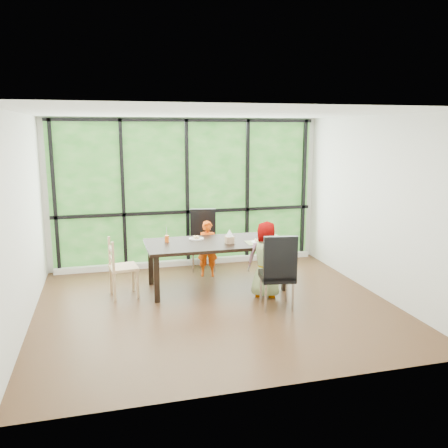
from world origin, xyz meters
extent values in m
plane|color=black|center=(0.00, 0.00, 0.00)|extent=(5.00, 5.00, 0.00)
plane|color=silver|center=(0.00, 2.25, 1.35)|extent=(5.00, 0.00, 5.00)
cube|color=#1B4E17|center=(0.00, 2.23, 1.35)|extent=(4.80, 0.02, 2.65)
cube|color=silver|center=(0.00, 2.15, 0.05)|extent=(4.80, 0.12, 0.10)
cube|color=black|center=(0.20, 0.78, 0.38)|extent=(2.28, 1.23, 0.75)
cube|color=black|center=(0.21, 1.78, 0.54)|extent=(0.54, 0.54, 1.08)
cube|color=black|center=(0.82, -0.28, 0.54)|extent=(0.53, 0.53, 1.08)
cube|color=tan|center=(-1.25, 0.75, 0.45)|extent=(0.45, 0.47, 0.90)
imported|color=#D34306|center=(0.20, 1.40, 0.48)|extent=(0.40, 0.31, 0.96)
imported|color=slate|center=(0.85, 0.19, 0.58)|extent=(0.66, 0.55, 1.15)
cube|color=tan|center=(0.84, 0.55, 0.75)|extent=(0.41, 0.30, 0.01)
cylinder|color=white|center=(-0.07, 1.04, 0.76)|extent=(0.24, 0.24, 0.02)
cylinder|color=white|center=(0.82, 0.58, 0.76)|extent=(0.22, 0.22, 0.01)
cylinder|color=orange|center=(-0.56, 0.96, 0.80)|extent=(0.07, 0.07, 0.10)
cylinder|color=#5CD92B|center=(1.08, 0.49, 0.81)|extent=(0.08, 0.08, 0.12)
cube|color=tan|center=(0.38, 0.63, 0.80)|extent=(0.13, 0.13, 0.11)
cylinder|color=white|center=(-0.56, 0.96, 0.89)|extent=(0.01, 0.04, 0.20)
cylinder|color=pink|center=(1.08, 0.49, 0.91)|extent=(0.01, 0.04, 0.20)
cone|color=white|center=(0.38, 0.63, 0.91)|extent=(0.12, 0.12, 0.11)
camera|label=1|loc=(-1.48, -6.14, 2.47)|focal=37.29mm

